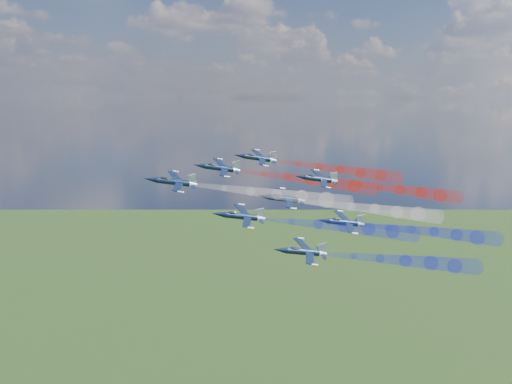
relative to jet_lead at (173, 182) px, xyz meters
name	(u,v)px	position (x,y,z in m)	size (l,w,h in m)	color
jet_lead	(173,182)	(0.00, 0.00, 0.00)	(9.82, 12.28, 3.27)	black
trail_lead	(277,194)	(24.21, -3.44, -3.99)	(4.09, 38.71, 4.09)	white
jet_inner_left	(241,216)	(11.39, -11.24, -6.77)	(9.82, 12.28, 3.27)	black
trail_inner_left	(344,227)	(35.60, -14.67, -10.76)	(4.09, 38.71, 4.09)	#1923D6
jet_inner_right	(219,168)	(15.05, 9.72, 1.33)	(9.82, 12.28, 3.27)	black
trail_inner_right	(310,180)	(39.26, 6.29, -2.66)	(4.09, 38.71, 4.09)	red
jet_outer_left	(303,252)	(19.92, -22.94, -12.85)	(9.82, 12.28, 3.27)	black
trail_outer_left	(406,261)	(44.13, -26.37, -16.84)	(4.09, 38.71, 4.09)	#1923D6
jet_center_third	(284,199)	(26.11, -3.32, -5.18)	(9.82, 12.28, 3.27)	black
trail_center_third	(375,209)	(50.32, -6.75, -9.17)	(4.09, 38.71, 4.09)	white
jet_outer_right	(257,158)	(28.68, 16.03, 2.65)	(9.82, 12.28, 3.27)	black
trail_outer_right	(340,170)	(52.89, 12.59, -1.34)	(4.09, 38.71, 4.09)	red
jet_rear_left	(343,222)	(35.58, -14.43, -9.74)	(9.82, 12.28, 3.27)	black
trail_rear_left	(434,232)	(59.79, -17.87, -13.73)	(4.09, 38.71, 4.09)	#1923D6
jet_rear_right	(318,179)	(40.46, 4.31, -2.25)	(9.82, 12.28, 3.27)	black
trail_rear_right	(401,190)	(64.67, 0.87, -6.24)	(4.09, 38.71, 4.09)	red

